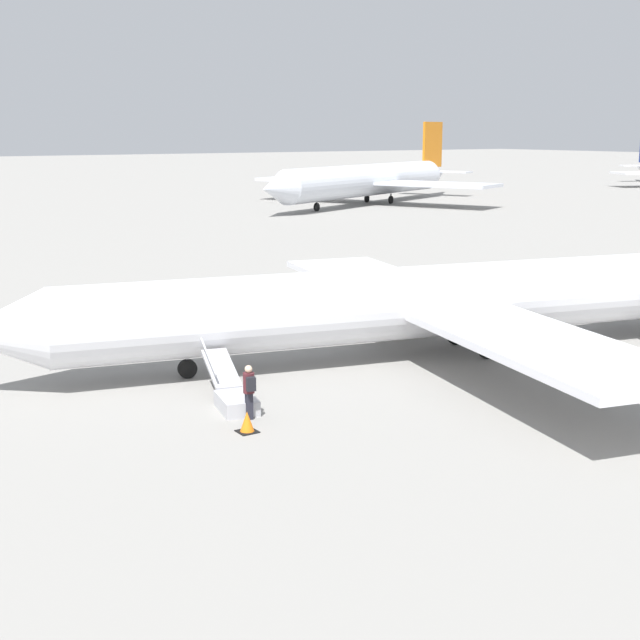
{
  "coord_description": "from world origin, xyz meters",
  "views": [
    {
      "loc": [
        21.96,
        26.91,
        8.88
      ],
      "look_at": [
        4.24,
        -0.08,
        2.0
      ],
      "focal_mm": 50.0,
      "sensor_mm": 36.0,
      "label": 1
    }
  ],
  "objects": [
    {
      "name": "ground_plane",
      "position": [
        0.0,
        0.0,
        0.0
      ],
      "size": [
        600.0,
        600.0,
        0.0
      ],
      "primitive_type": "plane",
      "color": "gray"
    },
    {
      "name": "airplane_main",
      "position": [
        -1.03,
        0.24,
        2.25
      ],
      "size": [
        34.29,
        26.47,
        7.54
      ],
      "rotation": [
        0.0,
        0.0,
        -0.23
      ],
      "color": "silver",
      "rests_on": "ground"
    },
    {
      "name": "airplane_far_right",
      "position": [
        -43.46,
        -61.79,
        3.0
      ],
      "size": [
        40.35,
        31.51,
        10.05
      ],
      "rotation": [
        0.0,
        0.0,
        0.41
      ],
      "color": "silver",
      "rests_on": "ground"
    },
    {
      "name": "boarding_stairs",
      "position": [
        8.99,
        1.97,
        0.39
      ],
      "size": [
        1.89,
        4.14,
        1.82
      ],
      "rotation": [
        0.0,
        0.0,
        -1.8
      ],
      "color": "#B2B2B7",
      "rests_on": "ground"
    },
    {
      "name": "passenger",
      "position": [
        9.15,
        3.35,
        1.0
      ],
      "size": [
        0.4,
        0.56,
        1.74
      ],
      "rotation": [
        0.0,
        0.0,
        -1.8
      ],
      "color": "#23232D",
      "rests_on": "ground"
    },
    {
      "name": "traffic_cone_near_stairs",
      "position": [
        9.8,
        4.39,
        0.3
      ],
      "size": [
        0.59,
        0.59,
        0.64
      ],
      "color": "black",
      "rests_on": "ground"
    }
  ]
}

